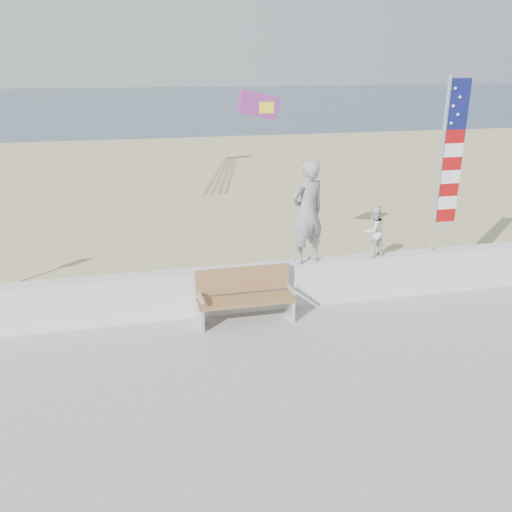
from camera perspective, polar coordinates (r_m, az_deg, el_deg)
The scene contains 8 objects.
ground at distance 9.13m, azimuth 1.38°, elevation -11.87°, with size 220.00×220.00×0.00m, color #2B3E56.
sand at distance 17.30m, azimuth -6.10°, elevation 3.70°, with size 90.00×40.00×0.08m, color tan.
seawall at distance 10.58m, azimuth -1.30°, elevation -3.40°, with size 30.00×0.35×0.90m, color silver.
adult at distance 10.41m, azimuth 5.43°, elevation 4.62°, with size 0.73×0.48×2.01m, color gray.
child at distance 11.06m, azimuth 12.25°, elevation 2.55°, with size 0.51×0.40×1.04m, color silver.
bench at distance 10.13m, azimuth -1.16°, elevation -4.11°, with size 1.80×0.57×1.00m.
flag at distance 11.44m, azimuth 19.45°, elevation 9.62°, with size 0.50×0.08×3.50m.
parafoil_kite at distance 11.76m, azimuth 0.38°, elevation 15.58°, with size 0.92×0.25×0.63m.
Camera 1 is at (-1.98, -7.52, 4.78)m, focal length 38.00 mm.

